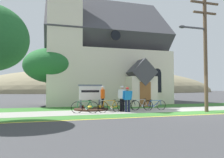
{
  "coord_description": "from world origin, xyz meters",
  "views": [
    {
      "loc": [
        -8.36,
        -11.79,
        1.62
      ],
      "look_at": [
        -3.74,
        4.49,
        2.32
      ],
      "focal_mm": 33.23,
      "sensor_mm": 36.0,
      "label": 1
    }
  ],
  "objects_px": {
    "bicycle_orange": "(155,105)",
    "cyclist_in_orange_jersey": "(127,98)",
    "roadside_conifer": "(152,65)",
    "cyclist_in_blue_jersey": "(103,96)",
    "church_sign": "(90,93)",
    "bicycle_yellow": "(128,105)",
    "utility_pole": "(204,46)",
    "bicycle_black": "(141,105)",
    "cyclist_in_red_jersey": "(122,96)",
    "bicycle_white": "(110,106)",
    "bicycle_green": "(85,107)",
    "yard_deciduous_tree": "(51,66)"
  },
  "relations": [
    {
      "from": "bicycle_orange",
      "to": "cyclist_in_orange_jersey",
      "type": "xyz_separation_m",
      "value": [
        -2.27,
        -0.55,
        0.59
      ]
    },
    {
      "from": "roadside_conifer",
      "to": "cyclist_in_blue_jersey",
      "type": "bearing_deg",
      "value": -133.75
    },
    {
      "from": "roadside_conifer",
      "to": "bicycle_orange",
      "type": "bearing_deg",
      "value": -115.72
    },
    {
      "from": "church_sign",
      "to": "cyclist_in_orange_jersey",
      "type": "distance_m",
      "value": 3.2
    },
    {
      "from": "church_sign",
      "to": "bicycle_yellow",
      "type": "xyz_separation_m",
      "value": [
        2.49,
        -1.46,
        -0.82
      ]
    },
    {
      "from": "bicycle_orange",
      "to": "bicycle_yellow",
      "type": "height_order",
      "value": "bicycle_yellow"
    },
    {
      "from": "church_sign",
      "to": "utility_pole",
      "type": "distance_m",
      "value": 8.64
    },
    {
      "from": "roadside_conifer",
      "to": "church_sign",
      "type": "bearing_deg",
      "value": -140.19
    },
    {
      "from": "bicycle_yellow",
      "to": "bicycle_black",
      "type": "bearing_deg",
      "value": -1.44
    },
    {
      "from": "cyclist_in_red_jersey",
      "to": "utility_pole",
      "type": "height_order",
      "value": "utility_pole"
    },
    {
      "from": "bicycle_white",
      "to": "bicycle_green",
      "type": "relative_size",
      "value": 1.04
    },
    {
      "from": "bicycle_yellow",
      "to": "yard_deciduous_tree",
      "type": "height_order",
      "value": "yard_deciduous_tree"
    },
    {
      "from": "bicycle_yellow",
      "to": "cyclist_in_red_jersey",
      "type": "xyz_separation_m",
      "value": [
        -0.67,
        -0.58,
        0.65
      ]
    },
    {
      "from": "cyclist_in_red_jersey",
      "to": "utility_pole",
      "type": "relative_size",
      "value": 0.22
    },
    {
      "from": "bicycle_orange",
      "to": "cyclist_in_blue_jersey",
      "type": "relative_size",
      "value": 1.0
    },
    {
      "from": "bicycle_black",
      "to": "cyclist_in_orange_jersey",
      "type": "height_order",
      "value": "cyclist_in_orange_jersey"
    },
    {
      "from": "bicycle_orange",
      "to": "roadside_conifer",
      "type": "bearing_deg",
      "value": 64.28
    },
    {
      "from": "bicycle_green",
      "to": "cyclist_in_orange_jersey",
      "type": "bearing_deg",
      "value": -3.97
    },
    {
      "from": "bicycle_white",
      "to": "bicycle_green",
      "type": "xyz_separation_m",
      "value": [
        -1.66,
        -0.04,
        -0.0
      ]
    },
    {
      "from": "cyclist_in_orange_jersey",
      "to": "bicycle_green",
      "type": "bearing_deg",
      "value": 176.03
    },
    {
      "from": "cyclist_in_blue_jersey",
      "to": "utility_pole",
      "type": "height_order",
      "value": "utility_pole"
    },
    {
      "from": "bicycle_black",
      "to": "utility_pole",
      "type": "distance_m",
      "value": 5.88
    },
    {
      "from": "bicycle_green",
      "to": "cyclist_in_blue_jersey",
      "type": "height_order",
      "value": "cyclist_in_blue_jersey"
    },
    {
      "from": "bicycle_green",
      "to": "roadside_conifer",
      "type": "height_order",
      "value": "roadside_conifer"
    },
    {
      "from": "cyclist_in_red_jersey",
      "to": "cyclist_in_blue_jersey",
      "type": "bearing_deg",
      "value": 140.7
    },
    {
      "from": "church_sign",
      "to": "bicycle_orange",
      "type": "bearing_deg",
      "value": -23.49
    },
    {
      "from": "church_sign",
      "to": "roadside_conifer",
      "type": "bearing_deg",
      "value": 39.81
    },
    {
      "from": "church_sign",
      "to": "cyclist_in_red_jersey",
      "type": "relative_size",
      "value": 1.06
    },
    {
      "from": "cyclist_in_red_jersey",
      "to": "cyclist_in_blue_jersey",
      "type": "distance_m",
      "value": 1.45
    },
    {
      "from": "cyclist_in_orange_jersey",
      "to": "yard_deciduous_tree",
      "type": "distance_m",
      "value": 8.87
    },
    {
      "from": "bicycle_orange",
      "to": "utility_pole",
      "type": "xyz_separation_m",
      "value": [
        2.78,
        -1.82,
        4.07
      ]
    },
    {
      "from": "bicycle_white",
      "to": "roadside_conifer",
      "type": "relative_size",
      "value": 0.25
    },
    {
      "from": "bicycle_yellow",
      "to": "yard_deciduous_tree",
      "type": "relative_size",
      "value": 0.33
    },
    {
      "from": "bicycle_green",
      "to": "bicycle_orange",
      "type": "bearing_deg",
      "value": 4.02
    },
    {
      "from": "cyclist_in_red_jersey",
      "to": "roadside_conifer",
      "type": "relative_size",
      "value": 0.24
    },
    {
      "from": "bicycle_green",
      "to": "yard_deciduous_tree",
      "type": "bearing_deg",
      "value": 107.98
    },
    {
      "from": "cyclist_in_red_jersey",
      "to": "utility_pole",
      "type": "xyz_separation_m",
      "value": [
        5.28,
        -1.66,
        3.41
      ]
    },
    {
      "from": "bicycle_white",
      "to": "bicycle_yellow",
      "type": "xyz_separation_m",
      "value": [
        1.55,
        0.74,
        -0.0
      ]
    },
    {
      "from": "church_sign",
      "to": "utility_pole",
      "type": "height_order",
      "value": "utility_pole"
    },
    {
      "from": "church_sign",
      "to": "bicycle_green",
      "type": "height_order",
      "value": "church_sign"
    },
    {
      "from": "church_sign",
      "to": "yard_deciduous_tree",
      "type": "bearing_deg",
      "value": 123.05
    },
    {
      "from": "utility_pole",
      "to": "yard_deciduous_tree",
      "type": "relative_size",
      "value": 1.54
    },
    {
      "from": "cyclist_in_orange_jersey",
      "to": "roadside_conifer",
      "type": "relative_size",
      "value": 0.23
    },
    {
      "from": "cyclist_in_blue_jersey",
      "to": "roadside_conifer",
      "type": "bearing_deg",
      "value": 46.25
    },
    {
      "from": "bicycle_white",
      "to": "roadside_conifer",
      "type": "xyz_separation_m",
      "value": [
        7.8,
        9.49,
        4.01
      ]
    },
    {
      "from": "bicycle_orange",
      "to": "bicycle_yellow",
      "type": "relative_size",
      "value": 1.0
    },
    {
      "from": "bicycle_orange",
      "to": "roadside_conifer",
      "type": "relative_size",
      "value": 0.24
    },
    {
      "from": "roadside_conifer",
      "to": "yard_deciduous_tree",
      "type": "relative_size",
      "value": 1.38
    },
    {
      "from": "cyclist_in_red_jersey",
      "to": "cyclist_in_orange_jersey",
      "type": "bearing_deg",
      "value": -58.51
    },
    {
      "from": "bicycle_white",
      "to": "church_sign",
      "type": "bearing_deg",
      "value": 113.33
    }
  ]
}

